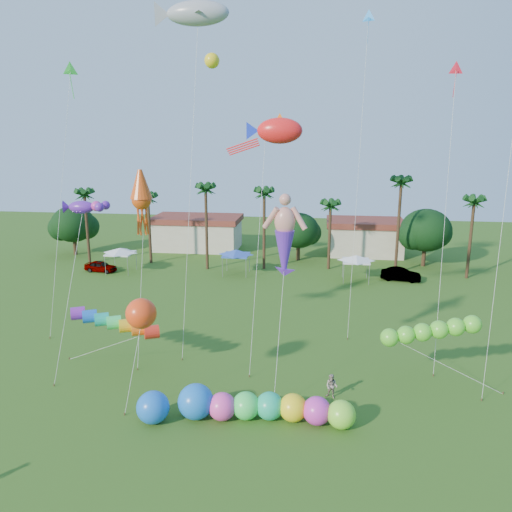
# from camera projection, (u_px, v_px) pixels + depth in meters

# --- Properties ---
(ground) EXTENTS (160.00, 160.00, 0.00)m
(ground) POSITION_uv_depth(u_px,v_px,m) (228.00, 491.00, 23.49)
(ground) COLOR #285116
(ground) RESTS_ON ground
(tree_line) EXTENTS (69.46, 8.91, 11.00)m
(tree_line) POSITION_uv_depth(u_px,v_px,m) (318.00, 230.00, 64.38)
(tree_line) COLOR #3A2819
(tree_line) RESTS_ON ground
(buildings_row) EXTENTS (35.00, 7.00, 4.00)m
(buildings_row) POSITION_uv_depth(u_px,v_px,m) (272.00, 237.00, 71.55)
(buildings_row) COLOR beige
(buildings_row) RESTS_ON ground
(tent_row) EXTENTS (31.00, 4.00, 0.60)m
(tent_row) POSITION_uv_depth(u_px,v_px,m) (235.00, 253.00, 58.59)
(tent_row) COLOR white
(tent_row) RESTS_ON ground
(car_a) EXTENTS (4.12, 2.14, 1.34)m
(car_a) POSITION_uv_depth(u_px,v_px,m) (101.00, 266.00, 60.87)
(car_a) COLOR #4C4C54
(car_a) RESTS_ON ground
(car_b) EXTENTS (4.65, 2.31, 1.46)m
(car_b) POSITION_uv_depth(u_px,v_px,m) (401.00, 274.00, 57.11)
(car_b) COLOR #4C4C54
(car_b) RESTS_ON ground
(spectator_b) EXTENTS (0.95, 0.85, 1.60)m
(spectator_b) POSITION_uv_depth(u_px,v_px,m) (332.00, 386.00, 31.64)
(spectator_b) COLOR gray
(spectator_b) RESTS_ON ground
(caterpillar_inflatable) EXTENTS (10.39, 2.40, 2.12)m
(caterpillar_inflatable) POSITION_uv_depth(u_px,v_px,m) (259.00, 407.00, 29.10)
(caterpillar_inflatable) COLOR #FF43B1
(caterpillar_inflatable) RESTS_ON ground
(blue_ball) EXTENTS (1.92, 1.92, 1.92)m
(blue_ball) POSITION_uv_depth(u_px,v_px,m) (153.00, 407.00, 28.91)
(blue_ball) COLOR blue
(blue_ball) RESTS_ON ground
(rainbow_tube) EXTENTS (8.74, 2.75, 3.57)m
(rainbow_tube) POSITION_uv_depth(u_px,v_px,m) (128.00, 331.00, 34.60)
(rainbow_tube) COLOR red
(rainbow_tube) RESTS_ON ground
(green_worm) EXTENTS (10.66, 1.61, 4.16)m
(green_worm) POSITION_uv_depth(u_px,v_px,m) (389.00, 338.00, 32.55)
(green_worm) COLOR #5BD32F
(green_worm) RESTS_ON ground
(orange_ball_kite) EXTENTS (1.93, 2.30, 6.94)m
(orange_ball_kite) POSITION_uv_depth(u_px,v_px,m) (141.00, 314.00, 29.55)
(orange_ball_kite) COLOR #FF4014
(orange_ball_kite) RESTS_ON ground
(merman_kite) EXTENTS (2.62, 5.56, 12.25)m
(merman_kite) POSITION_uv_depth(u_px,v_px,m) (285.00, 241.00, 32.19)
(merman_kite) COLOR tan
(merman_kite) RESTS_ON ground
(fish_kite) EXTENTS (4.98, 5.90, 17.60)m
(fish_kite) POSITION_uv_depth(u_px,v_px,m) (280.00, 131.00, 34.93)
(fish_kite) COLOR #FF1C1C
(fish_kite) RESTS_ON ground
(shark_kite) EXTENTS (6.59, 7.36, 26.09)m
(shark_kite) POSITION_uv_depth(u_px,v_px,m) (198.00, 13.00, 36.48)
(shark_kite) COLOR #9A9DA8
(shark_kite) RESTS_ON ground
(squid_kite) EXTENTS (1.80, 4.45, 14.01)m
(squid_kite) POSITION_uv_depth(u_px,v_px,m) (141.00, 200.00, 36.22)
(squid_kite) COLOR #DD4912
(squid_kite) RESTS_ON ground
(lobster_kite) EXTENTS (3.46, 4.64, 12.20)m
(lobster_kite) POSITION_uv_depth(u_px,v_px,m) (82.00, 207.00, 33.64)
(lobster_kite) COLOR #6221A8
(lobster_kite) RESTS_ON ground
(delta_kite_red) EXTENTS (1.33, 4.72, 21.22)m
(delta_kite_red) POSITION_uv_depth(u_px,v_px,m) (455.00, 77.00, 34.01)
(delta_kite_red) COLOR red
(delta_kite_red) RESTS_ON ground
(delta_kite_green) EXTENTS (2.35, 4.56, 21.99)m
(delta_kite_green) POSITION_uv_depth(u_px,v_px,m) (70.00, 74.00, 39.64)
(delta_kite_green) COLOR #37EB3E
(delta_kite_green) RESTS_ON ground
(delta_kite_blue) EXTENTS (1.32, 4.18, 25.73)m
(delta_kite_blue) POSITION_uv_depth(u_px,v_px,m) (368.00, 26.00, 38.51)
(delta_kite_blue) COLOR #1C8BFD
(delta_kite_blue) RESTS_ON ground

